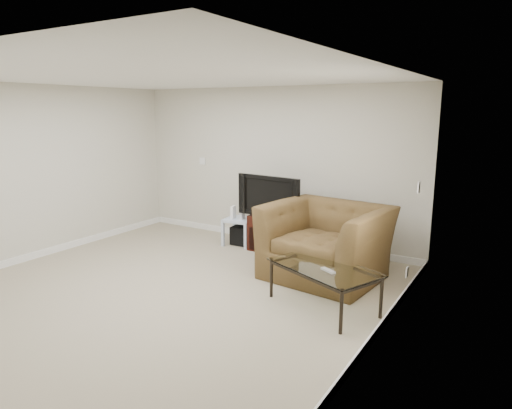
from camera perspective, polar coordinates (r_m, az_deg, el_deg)
The scene contains 18 objects.
floor at distance 5.71m, azimuth -10.81°, elevation -10.46°, with size 5.00×5.00×0.00m, color tan.
ceiling at distance 5.31m, azimuth -11.89°, elevation 15.42°, with size 5.00×5.00×0.00m, color white.
wall_back at distance 7.38m, azimuth 1.97°, elevation 4.84°, with size 5.00×0.02×2.50m, color silver.
wall_left at distance 7.29m, azimuth -25.97°, elevation 3.57°, with size 0.02×5.00×2.50m, color silver.
wall_right at distance 4.13m, azimuth 15.15°, elevation -1.11°, with size 0.02×5.00×2.50m, color silver.
plate_back at distance 8.15m, azimuth -6.70°, elevation 5.42°, with size 0.12×0.02×0.12m, color white.
plate_right_switch at distance 5.66m, azimuth 19.68°, elevation 2.03°, with size 0.02×0.09×0.13m, color white.
plate_right_outlet at distance 5.60m, azimuth 18.35°, elevation -8.02°, with size 0.02×0.08×0.12m, color white.
tv_stand at distance 7.04m, azimuth 2.14°, elevation -3.58°, with size 0.66×0.46×0.55m, color black, non-canonical shape.
dvd_player at distance 6.97m, azimuth 1.99°, elevation -2.19°, with size 0.37×0.26×0.05m, color black.
television at distance 6.89m, azimuth 2.05°, elevation 1.11°, with size 1.01×0.20×0.63m, color black.
side_table at distance 7.37m, azimuth -2.04°, elevation -3.38°, with size 0.45×0.45×0.43m, color silver, non-canonical shape.
subwoofer at distance 7.39m, azimuth -1.79°, elevation -3.84°, with size 0.29×0.29×0.29m, color black.
game_console at distance 7.32m, azimuth -2.87°, elevation -0.96°, with size 0.04×0.14×0.20m, color white.
game_case at distance 7.26m, azimuth -1.74°, elevation -1.18°, with size 0.04×0.13×0.17m, color silver.
recliner at distance 5.92m, azimuth 8.78°, elevation -3.10°, with size 1.45×0.94×1.27m, color brown.
coffee_table at distance 5.14m, azimuth 8.41°, elevation -10.16°, with size 1.19×0.67×0.47m, color black, non-canonical shape.
remote at distance 4.92m, azimuth 9.01°, elevation -8.15°, with size 0.19×0.05×0.02m, color #B2B2B7.
Camera 1 is at (3.61, -3.87, 2.14)m, focal length 32.00 mm.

